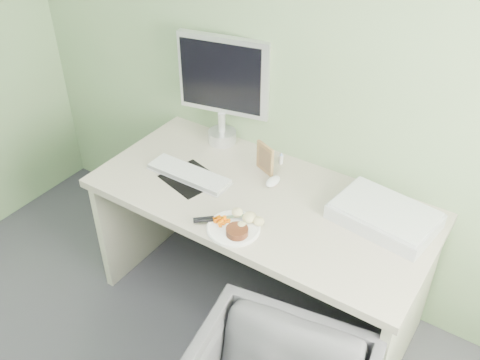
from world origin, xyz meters
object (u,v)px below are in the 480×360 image
Objects in this scene: plate at (234,228)px; monitor at (223,85)px; desk at (260,226)px; scanner at (384,216)px.

monitor reaches higher than plate.
scanner reaches higher than desk.
scanner is at bearing -22.14° from monitor.
plate is (0.02, -0.26, 0.19)m from desk.
plate is at bearing -63.89° from monitor.
monitor is at bearing 127.89° from plate.
desk is 6.90× the size of plate.
desk is 3.71× the size of scanner.
scanner is 1.02m from monitor.
plate is 0.65m from scanner.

